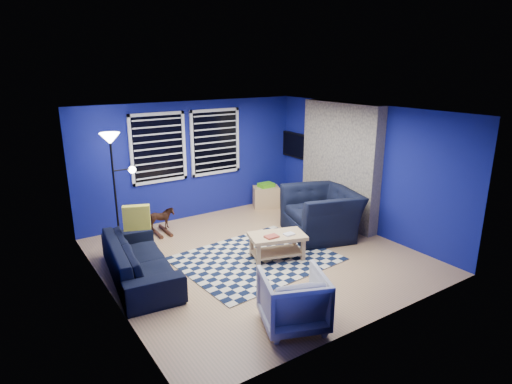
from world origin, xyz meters
The scene contains 18 objects.
floor centered at (0.00, 0.00, 0.00)m, with size 5.00×5.00×0.00m, color tan.
ceiling centered at (0.00, 0.00, 2.50)m, with size 5.00×5.00×0.00m, color white.
wall_back centered at (0.00, 2.50, 1.25)m, with size 5.00×5.00×0.00m, color navy.
wall_left centered at (-2.50, 0.00, 1.25)m, with size 5.00×5.00×0.00m, color navy.
wall_right centered at (2.50, 0.00, 1.25)m, with size 5.00×5.00×0.00m, color navy.
fireplace centered at (2.36, 0.50, 1.20)m, with size 0.65×2.00×2.50m.
window_left centered at (-0.75, 2.46, 1.60)m, with size 1.17×0.06×1.42m.
window_right centered at (0.55, 2.46, 1.60)m, with size 1.17×0.06×1.42m.
tv centered at (2.45, 2.00, 1.40)m, with size 0.07×1.00×0.58m.
rug centered at (-0.09, -0.10, 0.01)m, with size 2.50×2.00×0.02m, color black.
sofa centered at (-1.96, 0.33, 0.32)m, with size 0.84×2.16×0.63m, color black.
armchair_big centered at (1.58, 0.13, 0.45)m, with size 1.22×1.39×0.91m, color black.
armchair_bent centered at (-0.77, -1.98, 0.37)m, with size 0.78×0.81×0.73m, color gray.
rocking_horse centered at (-1.01, 1.93, 0.30)m, with size 0.54×0.25×0.46m, color #482B17.
coffee_table centered at (0.22, -0.28, 0.32)m, with size 1.05×0.79×0.47m.
cabinet centered at (1.67, 2.14, 0.26)m, with size 0.69×0.60×0.58m.
floor_lamp centered at (-1.82, 1.83, 1.70)m, with size 0.57×0.35×2.08m.
throw_pillow centered at (-1.81, 0.80, 0.83)m, with size 0.43×0.13×0.41m, color yellow.
Camera 1 is at (-3.79, -5.69, 3.20)m, focal length 30.00 mm.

